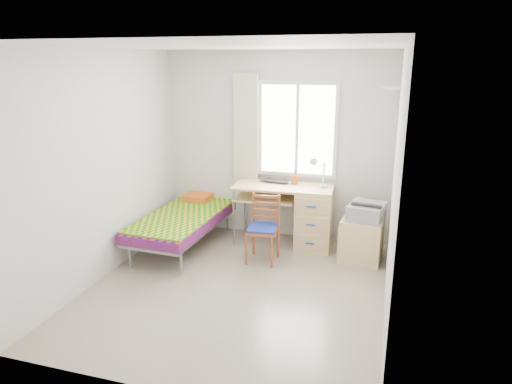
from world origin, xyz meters
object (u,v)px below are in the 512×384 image
at_px(printer, 367,211).
at_px(chair, 264,224).
at_px(bed, 186,218).
at_px(desk, 309,215).
at_px(cabinet, 361,240).

bearing_deg(printer, chair, -152.95).
height_order(bed, desk, desk).
bearing_deg(chair, desk, 44.96).
distance_m(desk, cabinet, 0.79).
bearing_deg(bed, printer, 7.08).
height_order(cabinet, printer, printer).
bearing_deg(bed, chair, -6.04).
bearing_deg(bed, desk, 17.24).
distance_m(bed, printer, 2.42).
xyz_separation_m(desk, cabinet, (0.72, -0.28, -0.18)).
distance_m(bed, desk, 1.69).
bearing_deg(desk, cabinet, -23.85).
bearing_deg(desk, bed, -168.28).
distance_m(bed, chair, 1.19).
xyz_separation_m(chair, cabinet, (1.19, 0.32, -0.21)).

